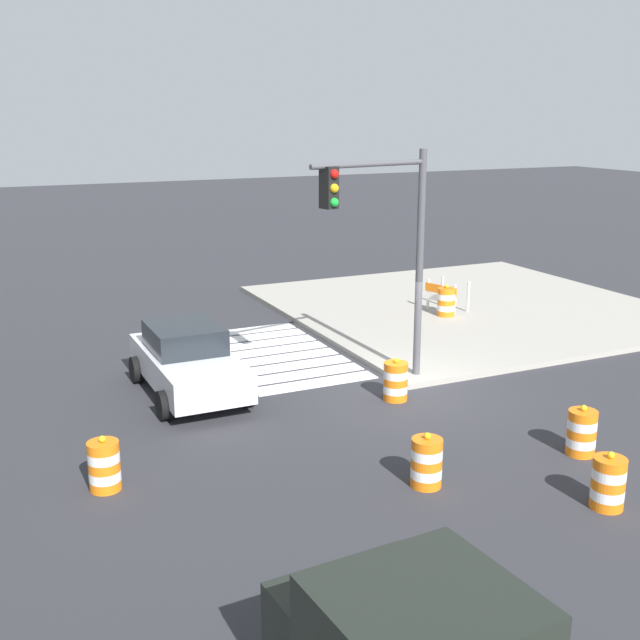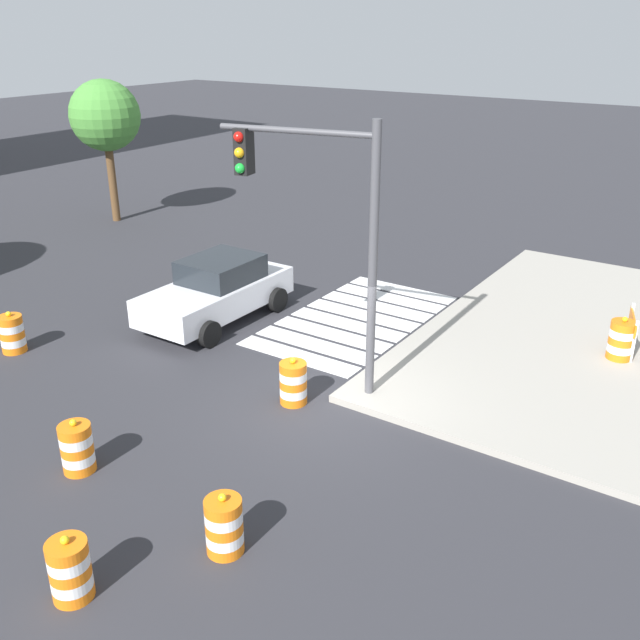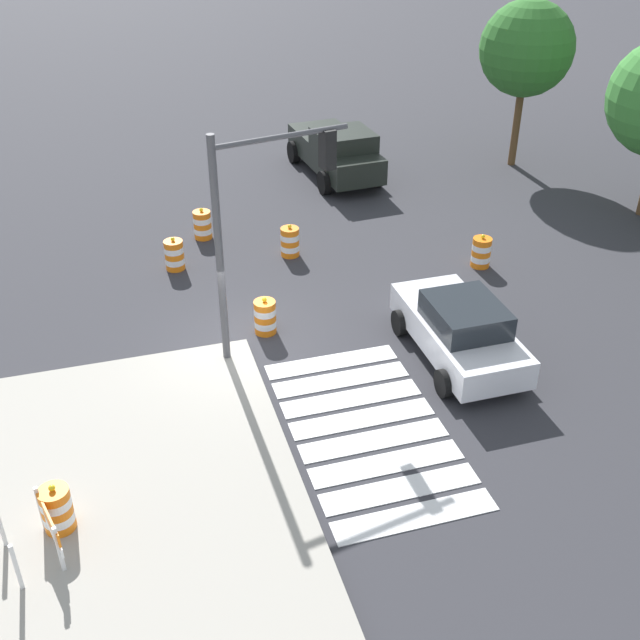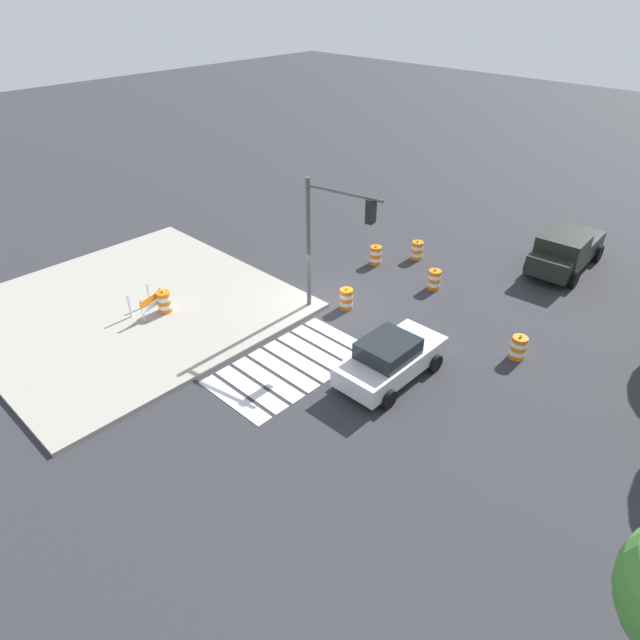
% 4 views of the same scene
% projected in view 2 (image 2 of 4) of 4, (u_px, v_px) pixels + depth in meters
% --- Properties ---
extents(ground_plane, '(120.00, 120.00, 0.00)m').
position_uv_depth(ground_plane, '(329.00, 402.00, 14.59)').
color(ground_plane, '#2D2D33').
extents(crosswalk_stripes, '(5.85, 3.20, 0.02)m').
position_uv_depth(crosswalk_stripes, '(355.00, 319.00, 18.56)').
color(crosswalk_stripes, silver).
rests_on(crosswalk_stripes, ground).
extents(sports_car, '(4.30, 2.15, 1.63)m').
position_uv_depth(sports_car, '(217.00, 290.00, 18.30)').
color(sports_car, silver).
rests_on(sports_car, ground).
extents(traffic_barrel_near_corner, '(0.56, 0.56, 1.02)m').
position_uv_depth(traffic_barrel_near_corner, '(77.00, 448.00, 12.22)').
color(traffic_barrel_near_corner, orange).
rests_on(traffic_barrel_near_corner, ground).
extents(traffic_barrel_crosswalk_end, '(0.56, 0.56, 1.02)m').
position_uv_depth(traffic_barrel_crosswalk_end, '(293.00, 383.00, 14.40)').
color(traffic_barrel_crosswalk_end, orange).
rests_on(traffic_barrel_crosswalk_end, ground).
extents(traffic_barrel_median_near, '(0.56, 0.56, 1.02)m').
position_uv_depth(traffic_barrel_median_near, '(224.00, 526.00, 10.34)').
color(traffic_barrel_median_near, orange).
rests_on(traffic_barrel_median_near, ground).
extents(traffic_barrel_median_far, '(0.56, 0.56, 1.02)m').
position_uv_depth(traffic_barrel_median_far, '(70.00, 570.00, 9.52)').
color(traffic_barrel_median_far, orange).
rests_on(traffic_barrel_median_far, ground).
extents(traffic_barrel_far_curb, '(0.56, 0.56, 1.02)m').
position_uv_depth(traffic_barrel_far_curb, '(12.00, 334.00, 16.64)').
color(traffic_barrel_far_curb, orange).
rests_on(traffic_barrel_far_curb, ground).
extents(traffic_barrel_on_sidewalk, '(0.56, 0.56, 1.02)m').
position_uv_depth(traffic_barrel_on_sidewalk, '(621.00, 340.00, 15.96)').
color(traffic_barrel_on_sidewalk, orange).
rests_on(traffic_barrel_on_sidewalk, sidewalk_corner).
extents(construction_barricade, '(1.40, 1.08, 1.00)m').
position_uv_depth(construction_barricade, '(639.00, 330.00, 16.19)').
color(construction_barricade, silver).
rests_on(construction_barricade, sidewalk_corner).
extents(traffic_light_pole, '(0.89, 3.24, 5.50)m').
position_uv_depth(traffic_light_pole, '(318.00, 209.00, 13.61)').
color(traffic_light_pole, '#4C4C51').
rests_on(traffic_light_pole, sidewalk_corner).
extents(street_tree_streetside_far, '(2.60, 2.60, 5.28)m').
position_uv_depth(street_tree_streetside_far, '(105.00, 116.00, 26.16)').
color(street_tree_streetside_far, brown).
rests_on(street_tree_streetside_far, ground).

